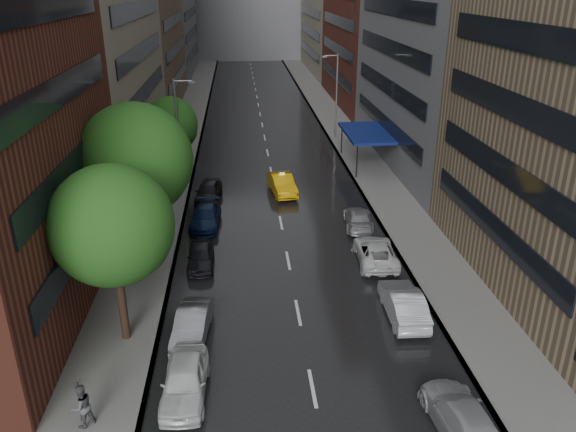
% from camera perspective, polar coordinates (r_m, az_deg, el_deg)
% --- Properties ---
extents(road, '(14.00, 140.00, 0.01)m').
position_cam_1_polar(road, '(67.28, -2.56, 8.83)').
color(road, black).
rests_on(road, ground).
extents(sidewalk_left, '(4.00, 140.00, 0.15)m').
position_cam_1_polar(sidewalk_left, '(67.50, -10.30, 8.60)').
color(sidewalk_left, gray).
rests_on(sidewalk_left, ground).
extents(sidewalk_right, '(4.00, 140.00, 0.15)m').
position_cam_1_polar(sidewalk_right, '(68.23, 5.11, 9.02)').
color(sidewalk_right, gray).
rests_on(sidewalk_right, ground).
extents(tree_near, '(5.60, 5.60, 8.92)m').
position_cam_1_polar(tree_near, '(26.29, -17.46, -0.94)').
color(tree_near, '#382619').
rests_on(tree_near, ground).
extents(tree_mid, '(6.39, 6.39, 10.19)m').
position_cam_1_polar(tree_mid, '(32.63, -15.20, 5.54)').
color(tree_mid, '#382619').
rests_on(tree_mid, ground).
extents(tree_far, '(4.59, 4.59, 7.32)m').
position_cam_1_polar(tree_far, '(49.21, -11.86, 9.14)').
color(tree_far, '#382619').
rests_on(tree_far, ground).
extents(taxi, '(2.34, 5.03, 1.59)m').
position_cam_1_polar(taxi, '(46.14, -0.60, 3.27)').
color(taxi, '#DD9D0B').
rests_on(taxi, ground).
extents(parked_cars_left, '(2.32, 27.61, 1.57)m').
position_cam_1_polar(parked_cars_left, '(34.96, -8.86, -3.78)').
color(parked_cars_left, white).
rests_on(parked_cars_left, ground).
extents(parked_cars_right, '(2.64, 24.74, 1.60)m').
position_cam_1_polar(parked_cars_right, '(31.70, 10.64, -6.91)').
color(parked_cars_right, '#9D9EA2').
rests_on(parked_cars_right, ground).
extents(ped_black_umbrella, '(1.14, 1.14, 2.09)m').
position_cam_1_polar(ped_black_umbrella, '(23.99, -20.34, -17.14)').
color(ped_black_umbrella, '#4E4E53').
rests_on(ped_black_umbrella, sidewalk_left).
extents(street_lamp_left, '(1.74, 0.22, 9.00)m').
position_cam_1_polar(street_lamp_left, '(46.90, -11.07, 8.39)').
color(street_lamp_left, gray).
rests_on(street_lamp_left, sidewalk_left).
extents(street_lamp_right, '(1.74, 0.22, 9.00)m').
position_cam_1_polar(street_lamp_right, '(62.18, 4.87, 12.22)').
color(street_lamp_right, gray).
rests_on(street_lamp_right, sidewalk_right).
extents(awning, '(4.00, 8.00, 3.12)m').
position_cam_1_polar(awning, '(53.23, 7.96, 8.35)').
color(awning, navy).
rests_on(awning, sidewalk_right).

